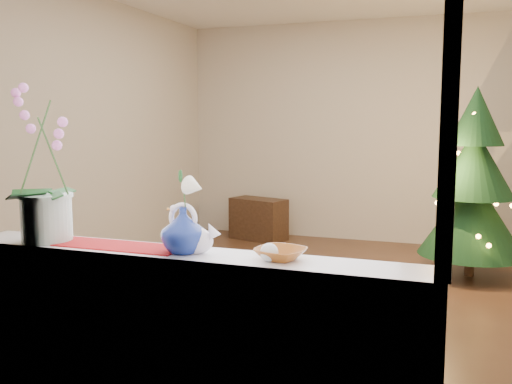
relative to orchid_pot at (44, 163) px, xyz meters
The scene contains 16 objects.
ground 2.81m from the orchid_pot, 73.20° to the left, with size 5.00×5.00×0.00m, color #3C2518.
wall_back 4.94m from the orchid_pot, 81.61° to the left, with size 4.50×0.10×2.70m, color beige.
wall_front 0.73m from the orchid_pot, ahead, with size 4.50×0.10×2.70m, color beige.
wall_left 2.84m from the orchid_pot, 122.65° to the left, with size 0.10×5.00×2.70m, color beige.
window_apron 1.12m from the orchid_pot, ahead, with size 2.20×0.08×0.88m, color white.
windowsill 0.82m from the orchid_pot, ahead, with size 2.20×0.26×0.04m, color white.
window_frame 0.83m from the orchid_pot, ahead, with size 2.22×0.06×1.60m, color white, non-canonical shape.
runner 0.50m from the orchid_pot, ahead, with size 0.70×0.20×0.01m, color maroon.
orchid_pot is the anchor object (origin of this frame).
swan 0.81m from the orchid_pot, ahead, with size 0.24×0.11×0.21m, color white, non-canonical shape.
blue_vase 0.77m from the orchid_pot, ahead, with size 0.22×0.22×0.23m, color navy.
lily 0.73m from the orchid_pot, ahead, with size 0.13×0.07×0.17m, color white, non-canonical shape.
paperweight 1.17m from the orchid_pot, ahead, with size 0.08×0.08×0.08m, color silver.
amber_dish 1.21m from the orchid_pot, ahead, with size 0.17×0.17×0.04m, color #924E19.
xmas_tree 4.10m from the orchid_pot, 61.16° to the left, with size 0.99×0.99×1.81m, color black, non-canonical shape.
side_table 4.64m from the orchid_pot, 96.59° to the left, with size 0.69×0.35×0.52m, color black.
Camera 1 is at (1.12, -4.56, 1.49)m, focal length 40.00 mm.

